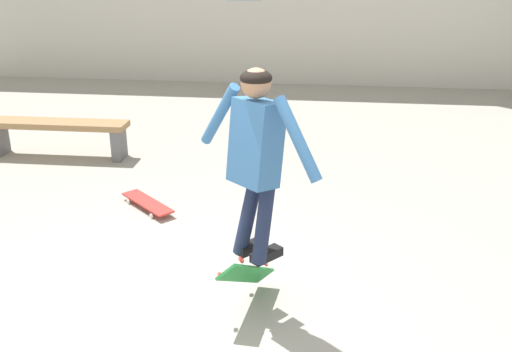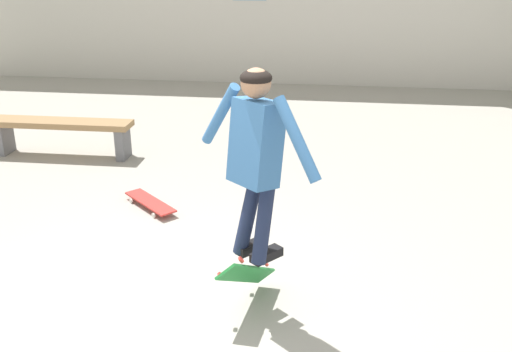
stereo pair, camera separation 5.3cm
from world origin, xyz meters
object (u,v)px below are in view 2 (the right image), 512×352
at_px(park_bench, 62,130).
at_px(skateboard_flipping, 247,274).
at_px(skater, 256,150).
at_px(skateboard_resting, 150,202).

xyz_separation_m(park_bench, skateboard_flipping, (3.07, -3.27, -0.07)).
bearing_deg(skateboard_flipping, park_bench, 62.51).
xyz_separation_m(skater, skateboard_resting, (-1.42, 1.78, -1.27)).
bearing_deg(park_bench, skateboard_flipping, -47.34).
xyz_separation_m(skater, skateboard_flipping, (-0.08, 0.04, -1.04)).
distance_m(park_bench, skater, 4.66).
relative_size(park_bench, skater, 1.37).
distance_m(skater, skateboard_resting, 2.61).
bearing_deg(skateboard_flipping, skater, -98.50).
height_order(skater, skateboard_resting, skater).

